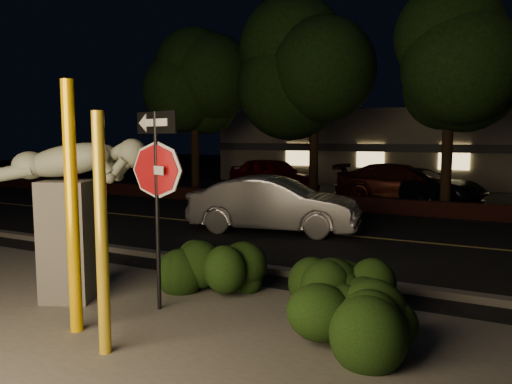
# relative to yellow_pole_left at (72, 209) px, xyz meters

# --- Properties ---
(ground) EXTENTS (90.00, 90.00, 0.00)m
(ground) POSITION_rel_yellow_pole_left_xyz_m (0.42, 10.85, -1.64)
(ground) COLOR black
(ground) RESTS_ON ground
(patio) EXTENTS (14.00, 6.00, 0.02)m
(patio) POSITION_rel_yellow_pole_left_xyz_m (0.42, -0.15, -1.63)
(patio) COLOR #4C4944
(patio) RESTS_ON ground
(road) EXTENTS (80.00, 8.00, 0.01)m
(road) POSITION_rel_yellow_pole_left_xyz_m (0.42, 7.85, -1.63)
(road) COLOR black
(road) RESTS_ON ground
(lane_marking) EXTENTS (80.00, 0.12, 0.00)m
(lane_marking) POSITION_rel_yellow_pole_left_xyz_m (0.42, 7.85, -1.62)
(lane_marking) COLOR #B19B46
(lane_marking) RESTS_ON road
(curb) EXTENTS (80.00, 0.25, 0.12)m
(curb) POSITION_rel_yellow_pole_left_xyz_m (0.42, 3.75, -1.58)
(curb) COLOR #4C4944
(curb) RESTS_ON ground
(brick_wall) EXTENTS (40.00, 0.35, 0.50)m
(brick_wall) POSITION_rel_yellow_pole_left_xyz_m (0.42, 12.15, -1.39)
(brick_wall) COLOR #421915
(brick_wall) RESTS_ON ground
(parking_lot) EXTENTS (40.00, 12.00, 0.01)m
(parking_lot) POSITION_rel_yellow_pole_left_xyz_m (0.42, 17.85, -1.63)
(parking_lot) COLOR black
(parking_lot) RESTS_ON ground
(building) EXTENTS (22.00, 10.20, 4.00)m
(building) POSITION_rel_yellow_pole_left_xyz_m (0.42, 25.83, 0.36)
(building) COLOR gray
(building) RESTS_ON ground
(tree_far_a) EXTENTS (4.60, 4.60, 7.43)m
(tree_far_a) POSITION_rel_yellow_pole_left_xyz_m (-7.58, 13.85, 3.71)
(tree_far_a) COLOR black
(tree_far_a) RESTS_ON ground
(tree_far_b) EXTENTS (5.20, 5.20, 8.41)m
(tree_far_b) POSITION_rel_yellow_pole_left_xyz_m (-2.08, 14.05, 4.42)
(tree_far_b) COLOR black
(tree_far_b) RESTS_ON ground
(tree_far_c) EXTENTS (4.80, 4.80, 7.84)m
(tree_far_c) POSITION_rel_yellow_pole_left_xyz_m (2.92, 13.65, 4.03)
(tree_far_c) COLOR black
(tree_far_c) RESTS_ON ground
(yellow_pole_left) EXTENTS (0.16, 0.16, 3.27)m
(yellow_pole_left) POSITION_rel_yellow_pole_left_xyz_m (0.00, 0.00, 0.00)
(yellow_pole_left) COLOR #FFBB02
(yellow_pole_left) RESTS_ON ground
(yellow_pole_right) EXTENTS (0.14, 0.14, 2.85)m
(yellow_pole_right) POSITION_rel_yellow_pole_left_xyz_m (0.82, -0.33, -0.21)
(yellow_pole_right) COLOR gold
(yellow_pole_right) RESTS_ON ground
(signpost) EXTENTS (0.94, 0.35, 2.91)m
(signpost) POSITION_rel_yellow_pole_left_xyz_m (0.44, 1.16, 0.44)
(signpost) COLOR black
(signpost) RESTS_ON ground
(sculpture) EXTENTS (2.29, 1.48, 2.53)m
(sculpture) POSITION_rel_yellow_pole_left_xyz_m (-1.04, 0.92, -0.08)
(sculpture) COLOR #4C4944
(sculpture) RESTS_ON ground
(hedge_center) EXTENTS (1.89, 1.20, 0.91)m
(hedge_center) POSITION_rel_yellow_pole_left_xyz_m (0.72, 2.25, -1.18)
(hedge_center) COLOR black
(hedge_center) RESTS_ON ground
(hedge_right) EXTENTS (1.71, 1.35, 0.99)m
(hedge_right) POSITION_rel_yellow_pole_left_xyz_m (2.80, 2.36, -1.14)
(hedge_right) COLOR black
(hedge_right) RESTS_ON ground
(hedge_far_right) EXTENTS (1.46, 0.95, 0.99)m
(hedge_far_right) POSITION_rel_yellow_pole_left_xyz_m (3.34, 0.97, -1.14)
(hedge_far_right) COLOR black
(hedge_far_right) RESTS_ON ground
(silver_sedan) EXTENTS (4.73, 2.39, 1.49)m
(silver_sedan) POSITION_rel_yellow_pole_left_xyz_m (-0.69, 7.48, -0.89)
(silver_sedan) COLOR #AFAFB4
(silver_sedan) RESTS_ON ground
(parked_car_red) EXTENTS (5.16, 3.85, 1.64)m
(parked_car_red) POSITION_rel_yellow_pole_left_xyz_m (-4.65, 15.63, -0.82)
(parked_car_red) COLOR #7D0606
(parked_car_red) RESTS_ON ground
(parked_car_darkred) EXTENTS (5.30, 2.50, 1.50)m
(parked_car_darkred) POSITION_rel_yellow_pole_left_xyz_m (1.09, 15.39, -0.89)
(parked_car_darkred) COLOR #41150D
(parked_car_darkred) RESTS_ON ground
(parked_car_dark) EXTENTS (5.25, 3.30, 1.35)m
(parked_car_dark) POSITION_rel_yellow_pole_left_xyz_m (1.82, 15.36, -0.96)
(parked_car_dark) COLOR black
(parked_car_dark) RESTS_ON ground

